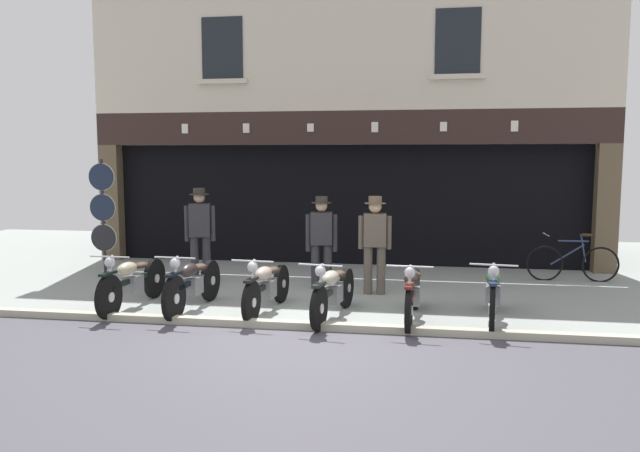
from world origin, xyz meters
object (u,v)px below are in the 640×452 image
(salesman_right, at_px, (375,240))
(leaning_bicycle, at_px, (573,262))
(motorcycle_center_right, at_px, (413,292))
(motorcycle_center, at_px, (333,290))
(motorcycle_far_left, at_px, (132,281))
(motorcycle_right, at_px, (493,291))
(tyre_sign_pole, at_px, (103,209))
(motorcycle_center_left, at_px, (267,286))
(motorcycle_left, at_px, (193,283))
(salesman_left, at_px, (200,230))
(shopkeeper_center, at_px, (321,238))
(advert_board_near, at_px, (424,191))

(salesman_right, height_order, leaning_bicycle, salesman_right)
(motorcycle_center_right, bearing_deg, motorcycle_center, 7.02)
(motorcycle_center, bearing_deg, motorcycle_far_left, 6.52)
(motorcycle_right, relative_size, tyre_sign_pole, 0.88)
(motorcycle_center_left, relative_size, tyre_sign_pole, 0.85)
(motorcycle_left, relative_size, motorcycle_center_right, 1.00)
(motorcycle_far_left, height_order, salesman_left, salesman_left)
(motorcycle_center_left, xyz_separation_m, motorcycle_right, (3.30, 0.02, 0.02))
(shopkeeper_center, relative_size, salesman_right, 0.98)
(salesman_right, distance_m, advert_board_near, 3.18)
(motorcycle_far_left, height_order, advert_board_near, advert_board_near)
(salesman_left, distance_m, advert_board_near, 4.87)
(motorcycle_left, height_order, advert_board_near, advert_board_near)
(tyre_sign_pole, bearing_deg, motorcycle_right, -19.43)
(tyre_sign_pole, relative_size, advert_board_near, 2.31)
(motorcycle_far_left, height_order, tyre_sign_pole, tyre_sign_pole)
(advert_board_near, bearing_deg, leaning_bicycle, -24.42)
(motorcycle_left, bearing_deg, leaning_bicycle, -148.91)
(motorcycle_far_left, distance_m, leaning_bicycle, 7.97)
(tyre_sign_pole, bearing_deg, motorcycle_far_left, -54.39)
(leaning_bicycle, bearing_deg, salesman_left, 99.52)
(motorcycle_far_left, height_order, motorcycle_center, motorcycle_far_left)
(salesman_right, bearing_deg, motorcycle_center_right, 107.87)
(motorcycle_right, bearing_deg, advert_board_near, -70.96)
(motorcycle_right, distance_m, shopkeeper_center, 3.34)
(salesman_right, bearing_deg, motorcycle_left, 26.60)
(motorcycle_right, xyz_separation_m, salesman_left, (-5.05, 1.91, 0.55))
(salesman_left, xyz_separation_m, shopkeeper_center, (2.29, -0.09, -0.08))
(motorcycle_center_right, height_order, salesman_right, salesman_right)
(motorcycle_center_right, xyz_separation_m, leaning_bicycle, (2.95, 3.36, -0.05))
(motorcycle_far_left, bearing_deg, motorcycle_center, -179.64)
(motorcycle_far_left, distance_m, motorcycle_left, 0.98)
(salesman_right, distance_m, tyre_sign_pole, 5.65)
(salesman_left, xyz_separation_m, salesman_right, (3.25, -0.40, -0.05))
(motorcycle_center_left, relative_size, motorcycle_right, 0.97)
(motorcycle_right, height_order, shopkeeper_center, shopkeeper_center)
(motorcycle_center_right, height_order, salesman_left, salesman_left)
(motorcycle_far_left, bearing_deg, motorcycle_left, -177.73)
(motorcycle_center, xyz_separation_m, shopkeeper_center, (-0.50, 2.01, 0.50))
(motorcycle_left, xyz_separation_m, motorcycle_center_right, (3.31, -0.04, -0.01))
(motorcycle_center_right, distance_m, shopkeeper_center, 2.58)
(motorcycle_left, distance_m, leaning_bicycle, 7.09)
(advert_board_near, bearing_deg, salesman_right, -105.22)
(motorcycle_center_left, bearing_deg, salesman_right, -129.33)
(motorcycle_center, height_order, salesman_left, salesman_left)
(salesman_left, height_order, salesman_right, salesman_left)
(motorcycle_left, relative_size, salesman_left, 1.13)
(motorcycle_center, distance_m, advert_board_near, 5.02)
(motorcycle_center_left, height_order, motorcycle_center_right, same)
(salesman_right, height_order, tyre_sign_pole, tyre_sign_pole)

